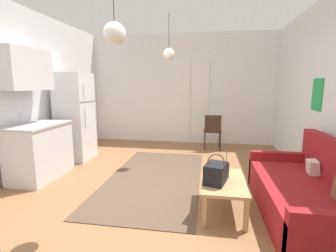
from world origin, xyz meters
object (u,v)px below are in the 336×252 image
(coffee_table, at_px, (223,184))
(pendant_lamp_far, at_px, (169,54))
(couch, at_px, (311,196))
(bamboo_vase, at_px, (226,170))
(refrigerator, at_px, (75,117))
(pendant_lamp_near, at_px, (115,33))
(handbag, at_px, (216,173))
(accent_chair, at_px, (213,130))

(coffee_table, bearing_deg, pendant_lamp_far, 118.23)
(couch, height_order, bamboo_vase, couch)
(refrigerator, xyz_separation_m, pendant_lamp_near, (1.75, -2.15, 1.17))
(bamboo_vase, bearing_deg, couch, -6.06)
(handbag, bearing_deg, pendant_lamp_far, 114.56)
(handbag, distance_m, refrigerator, 3.35)
(coffee_table, xyz_separation_m, bamboo_vase, (0.03, 0.11, 0.15))
(pendant_lamp_far, bearing_deg, couch, -42.47)
(couch, height_order, accent_chair, couch)
(couch, distance_m, coffee_table, 1.00)
(bamboo_vase, xyz_separation_m, accent_chair, (-0.12, 2.83, -0.01))
(couch, relative_size, refrigerator, 1.08)
(coffee_table, distance_m, refrigerator, 3.41)
(couch, distance_m, bamboo_vase, 1.00)
(bamboo_vase, relative_size, pendant_lamp_near, 0.45)
(accent_chair, bearing_deg, refrigerator, 23.44)
(bamboo_vase, distance_m, pendant_lamp_near, 2.04)
(bamboo_vase, relative_size, refrigerator, 0.23)
(coffee_table, distance_m, bamboo_vase, 0.19)
(handbag, bearing_deg, accent_chair, 89.80)
(pendant_lamp_far, bearing_deg, accent_chair, 52.28)
(accent_chair, distance_m, pendant_lamp_near, 3.88)
(pendant_lamp_near, bearing_deg, bamboo_vase, 24.74)
(couch, xyz_separation_m, coffee_table, (-1.00, -0.00, 0.07))
(pendant_lamp_near, bearing_deg, refrigerator, 129.06)
(coffee_table, height_order, handbag, handbag)
(coffee_table, relative_size, handbag, 2.47)
(refrigerator, bearing_deg, couch, -23.61)
(pendant_lamp_near, height_order, pendant_lamp_far, same)
(couch, xyz_separation_m, refrigerator, (-3.90, 1.71, 0.62))
(accent_chair, relative_size, pendant_lamp_near, 0.93)
(couch, distance_m, accent_chair, 3.14)
(coffee_table, height_order, refrigerator, refrigerator)
(couch, relative_size, bamboo_vase, 4.65)
(accent_chair, bearing_deg, couch, 110.17)
(couch, bearing_deg, bamboo_vase, 173.94)
(coffee_table, xyz_separation_m, pendant_lamp_near, (-1.16, -0.44, 1.71))
(accent_chair, relative_size, pendant_lamp_far, 1.00)
(couch, bearing_deg, accent_chair, 110.34)
(couch, height_order, pendant_lamp_far, pendant_lamp_far)
(bamboo_vase, height_order, handbag, bamboo_vase)
(coffee_table, height_order, pendant_lamp_near, pendant_lamp_near)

